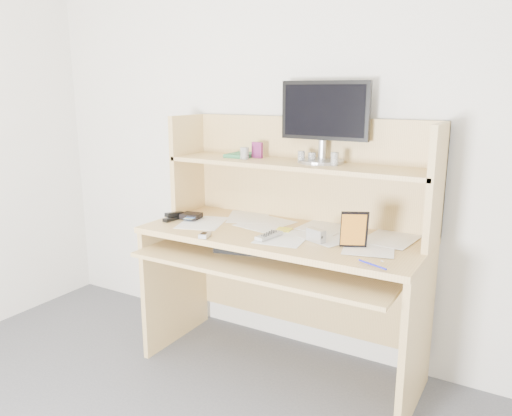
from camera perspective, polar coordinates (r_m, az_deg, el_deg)
The scene contains 19 objects.
back_wall at distance 2.67m, azimuth 6.29°, elevation 9.25°, with size 3.60×0.04×2.50m, color silver.
desk at distance 2.56m, azimuth 3.78°, elevation -3.55°, with size 1.40×0.70×1.30m.
paper_clutter at distance 2.47m, azimuth 2.97°, elevation -2.73°, with size 1.32×0.54×0.01m, color white.
keyboard at distance 2.49m, azimuth 0.27°, elevation -4.74°, with size 0.45×0.25×0.03m.
tv_remote at distance 2.37m, azimuth 1.49°, elevation -3.17°, with size 0.04×0.16×0.02m, color #9F9F9A.
flip_phone at distance 2.40m, azimuth -5.85°, elevation -2.98°, with size 0.04×0.08×0.02m, color #BDBDBF.
stapler at distance 2.73m, azimuth -9.46°, elevation -0.87°, with size 0.03×0.13×0.04m, color black.
wallet at distance 2.74m, azimuth -7.41°, elevation -0.87°, with size 0.10×0.08×0.03m, color black.
sticky_note_pad at distance 2.50m, azimuth 3.19°, elevation -2.51°, with size 0.07×0.07×0.01m, color yellow.
digital_camera at distance 2.32m, azimuth 6.87°, elevation -3.08°, with size 0.09×0.04×0.06m, color #B0B0B2.
game_case at distance 2.23m, azimuth 11.15°, elevation -2.43°, with size 0.12×0.01×0.17m, color black.
blue_pen at distance 2.05m, azimuth 13.16°, elevation -6.32°, with size 0.01×0.01×0.14m, color #1619AB.
card_box at distance 2.69m, azimuth 0.14°, elevation 6.64°, with size 0.06×0.02×0.08m, color maroon.
shelf_book at distance 2.75m, azimuth -1.59°, elevation 6.08°, with size 0.13×0.18×0.02m, color #37895A.
chip_stack_a at distance 2.64m, azimuth -1.32°, elevation 6.27°, with size 0.05×0.05×0.06m, color black.
chip_stack_b at distance 2.52m, azimuth 5.21°, elevation 5.84°, with size 0.04×0.04×0.06m, color white.
chip_stack_c at distance 2.55m, azimuth 6.39°, elevation 5.77°, with size 0.04×0.04×0.05m, color black.
chip_stack_d at distance 2.44m, azimuth 8.98°, elevation 5.55°, with size 0.04×0.04×0.06m, color white.
monitor at distance 2.54m, azimuth 7.78°, elevation 10.02°, with size 0.47×0.23×0.40m.
Camera 1 is at (1.08, -0.64, 1.44)m, focal length 35.00 mm.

